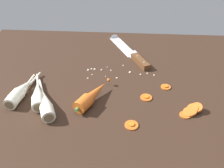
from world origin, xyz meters
TOP-DOWN VIEW (x-y plane):
  - ground_plane at (0.00, 0.00)cm, footprint 120.00×90.00cm
  - chefs_knife at (4.57, 25.76)cm, footprint 18.70×32.48cm
  - whole_carrot at (-5.92, -9.88)cm, footprint 10.40×17.35cm
  - parsnip_front at (-23.03, -10.17)cm, footprint 8.95×19.80cm
  - parsnip_mid_left at (-29.55, -10.02)cm, footprint 4.77×18.40cm
  - parsnip_mid_right at (-28.98, -8.06)cm, footprint 5.85×17.47cm
  - parsnip_back at (-19.45, -14.13)cm, footprint 11.18×20.51cm
  - carrot_slice_stack at (24.41, -13.29)cm, footprint 7.12×5.61cm
  - carrot_slice_stray_near at (18.45, -0.66)cm, footprint 3.39×3.39cm
  - carrot_slice_stray_mid at (11.47, -6.96)cm, footprint 3.81×3.81cm
  - carrot_slice_stray_far at (6.73, -19.87)cm, footprint 3.91×3.91cm
  - mince_crumbs at (-0.92, 7.79)cm, footprint 25.63×10.62cm

SIDE VIEW (x-z plane):
  - ground_plane at x=0.00cm, z-range -4.00..0.00cm
  - carrot_slice_stray_mid at x=11.47cm, z-range 0.01..0.71cm
  - carrot_slice_stray_far at x=6.73cm, z-range 0.01..0.71cm
  - carrot_slice_stray_near at x=18.45cm, z-range 0.01..0.71cm
  - mince_crumbs at x=-0.92cm, z-range -0.07..0.82cm
  - chefs_knife at x=4.57cm, z-range -1.44..2.74cm
  - carrot_slice_stack at x=24.41cm, z-range -0.68..2.36cm
  - parsnip_back at x=-19.45cm, z-range -0.02..3.98cm
  - parsnip_front at x=-23.03cm, z-range -0.02..3.98cm
  - parsnip_mid_left at x=-29.55cm, z-range -0.02..3.98cm
  - parsnip_mid_right at x=-28.98cm, z-range -0.02..3.98cm
  - whole_carrot at x=-5.92cm, z-range 0.00..4.20cm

